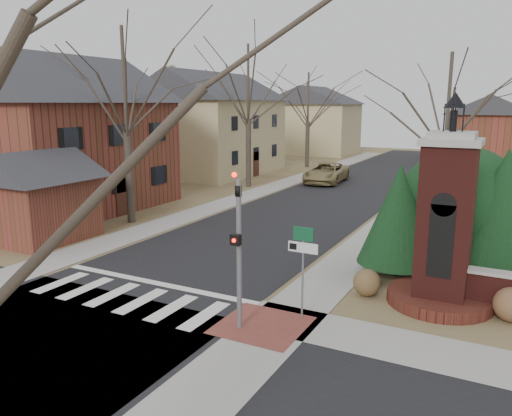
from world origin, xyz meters
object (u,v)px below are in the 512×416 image
Objects in this scene: sign_post at (303,254)px; traffic_signal_pole at (238,239)px; brick_gate_monument at (444,237)px; distant_car at (431,161)px; pickup_truck at (326,173)px.

traffic_signal_pole is at bearing -132.43° from sign_post.
brick_gate_monument is 35.71m from distant_car.
traffic_signal_pole is 1.13× the size of distant_car.
distant_car is (5.82, 13.85, -0.13)m from pickup_truck.
brick_gate_monument reaches higher than pickup_truck.
sign_post reaches higher than distant_car.
brick_gate_monument is at bearing 97.30° from distant_car.
distant_car is at bearing 99.03° from brick_gate_monument.
pickup_truck is (-11.42, 21.38, -1.38)m from brick_gate_monument.
pickup_truck is (-8.01, 24.39, -1.16)m from sign_post.
brick_gate_monument reaches higher than traffic_signal_pole.
pickup_truck is at bearing 108.18° from sign_post.
pickup_truck is 15.02m from distant_car.
distant_car is at bearing 62.99° from pickup_truck.
brick_gate_monument reaches higher than distant_car.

